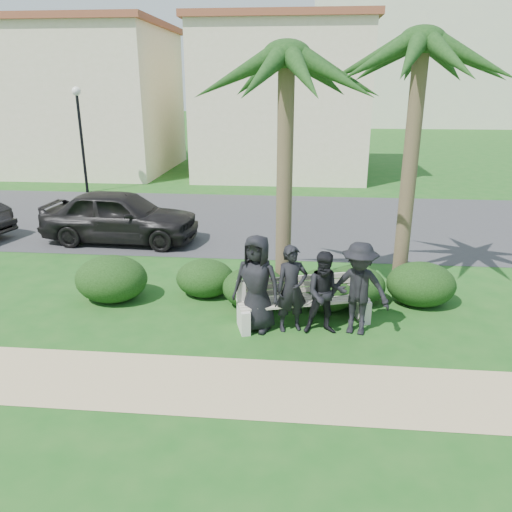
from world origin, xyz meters
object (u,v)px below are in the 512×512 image
object	(u,v)px
man_a	(257,283)
car_a	(120,216)
park_bench	(304,304)
man_d	(358,289)
man_c	(326,293)
palm_left	(287,58)
palm_right	(422,44)
man_b	(292,289)
street_lamp	(80,121)

from	to	relation	value
man_a	car_a	world-z (taller)	man_a
park_bench	man_d	world-z (taller)	man_d
man_a	man_d	xyz separation A→B (m)	(1.84, 0.01, -0.04)
man_c	palm_left	xyz separation A→B (m)	(-0.84, 1.54, 4.04)
man_c	palm_left	distance (m)	4.40
man_a	palm_right	xyz separation A→B (m)	(3.01, 2.32, 4.19)
man_a	car_a	xyz separation A→B (m)	(-4.44, 5.12, -0.16)
palm_left	man_b	bearing A→B (deg)	-81.33
palm_left	man_a	bearing A→B (deg)	-105.65
man_a	man_c	xyz separation A→B (m)	(1.26, -0.04, -0.13)
park_bench	man_a	bearing A→B (deg)	-177.49
man_b	man_c	xyz separation A→B (m)	(0.62, -0.07, -0.04)
man_b	man_d	xyz separation A→B (m)	(1.20, -0.01, 0.05)
man_c	man_d	world-z (taller)	man_d
man_a	man_d	world-z (taller)	man_a
car_a	man_a	bearing A→B (deg)	-136.39
man_d	palm_left	world-z (taller)	palm_left
park_bench	man_b	world-z (taller)	man_b
man_b	man_c	world-z (taller)	man_b
park_bench	car_a	world-z (taller)	car_a
park_bench	man_a	size ratio (longest dim) A/B	1.45
man_d	street_lamp	bearing A→B (deg)	144.58
street_lamp	palm_right	world-z (taller)	palm_right
man_a	car_a	size ratio (longest dim) A/B	0.41
park_bench	man_d	size ratio (longest dim) A/B	1.52
street_lamp	man_a	size ratio (longest dim) A/B	2.34
man_a	man_b	world-z (taller)	man_a
man_a	car_a	distance (m)	6.78
park_bench	palm_left	bearing A→B (deg)	94.70
man_c	car_a	bearing A→B (deg)	132.95
man_a	man_d	distance (m)	1.84
man_d	palm_right	distance (m)	4.96
man_b	man_d	bearing A→B (deg)	-20.24
man_d	man_c	bearing A→B (deg)	-160.45
park_bench	man_c	size ratio (longest dim) A/B	1.69
man_c	car_a	xyz separation A→B (m)	(-5.70, 5.17, -0.02)
street_lamp	man_b	distance (m)	15.04
car_a	palm_left	bearing A→B (deg)	-124.08
man_a	park_bench	bearing A→B (deg)	35.19
man_c	car_a	size ratio (longest dim) A/B	0.35
street_lamp	park_bench	bearing A→B (deg)	-51.27
street_lamp	man_d	size ratio (longest dim) A/B	2.45
man_a	man_b	bearing A→B (deg)	18.28
man_a	man_c	world-z (taller)	man_a
palm_right	car_a	xyz separation A→B (m)	(-7.45, 2.81, -4.34)
man_d	car_a	xyz separation A→B (m)	(-6.28, 5.11, -0.11)
man_d	man_b	bearing A→B (deg)	-166.70
man_a	palm_right	size ratio (longest dim) A/B	0.30
palm_left	park_bench	bearing A→B (deg)	-68.69
man_b	palm_left	size ratio (longest dim) A/B	0.28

